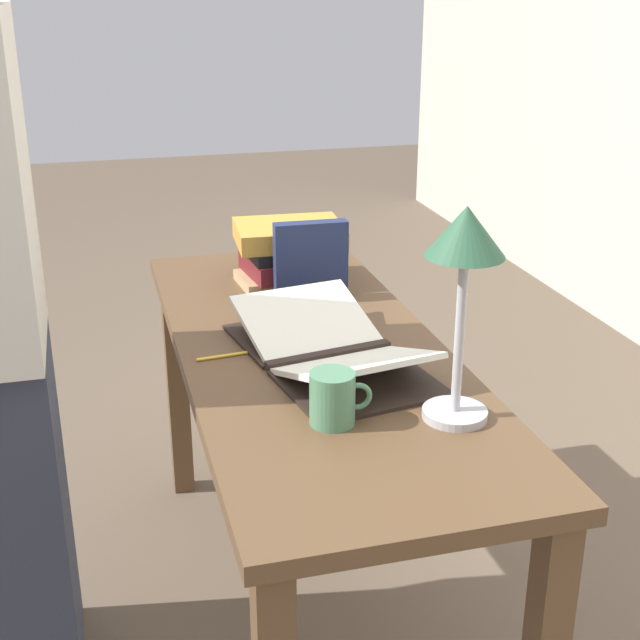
{
  "coord_description": "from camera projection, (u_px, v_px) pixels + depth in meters",
  "views": [
    {
      "loc": [
        1.75,
        -0.45,
        1.51
      ],
      "look_at": [
        0.05,
        0.01,
        0.82
      ],
      "focal_mm": 50.0,
      "sensor_mm": 36.0,
      "label": 1
    }
  ],
  "objects": [
    {
      "name": "reading_desk",
      "position": [
        311.0,
        392.0,
        2.0
      ],
      "size": [
        1.46,
        0.57,
        0.74
      ],
      "color": "brown",
      "rests_on": "ground_plane"
    },
    {
      "name": "reading_lamp",
      "position": [
        464.0,
        258.0,
        1.54
      ],
      "size": [
        0.14,
        0.14,
        0.4
      ],
      "color": "#ADADB2",
      "rests_on": "reading_desk"
    },
    {
      "name": "ground_plane",
      "position": [
        312.0,
        616.0,
        2.23
      ],
      "size": [
        12.0,
        12.0,
        0.0
      ],
      "primitive_type": "plane",
      "color": "brown"
    },
    {
      "name": "coffee_mug",
      "position": [
        333.0,
        398.0,
        1.61
      ],
      "size": [
        0.08,
        0.12,
        0.1
      ],
      "rotation": [
        0.0,
        0.0,
        1.48
      ],
      "color": "#4C7F5B",
      "rests_on": "reading_desk"
    },
    {
      "name": "book_stack_tall",
      "position": [
        289.0,
        251.0,
        2.33
      ],
      "size": [
        0.22,
        0.29,
        0.16
      ],
      "color": "tan",
      "rests_on": "reading_desk"
    },
    {
      "name": "pencil",
      "position": [
        231.0,
        355.0,
        1.91
      ],
      "size": [
        0.02,
        0.15,
        0.01
      ],
      "rotation": [
        0.0,
        0.0,
        0.1
      ],
      "color": "gold",
      "rests_on": "reading_desk"
    },
    {
      "name": "book_standing_upright",
      "position": [
        311.0,
        261.0,
        2.2
      ],
      "size": [
        0.05,
        0.18,
        0.2
      ],
      "rotation": [
        0.0,
        0.0,
        -0.03
      ],
      "color": "#1E284C",
      "rests_on": "reading_desk"
    },
    {
      "name": "open_book",
      "position": [
        329.0,
        349.0,
        1.88
      ],
      "size": [
        0.57,
        0.38,
        0.09
      ],
      "rotation": [
        0.0,
        0.0,
        0.17
      ],
      "color": "black",
      "rests_on": "reading_desk"
    }
  ]
}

